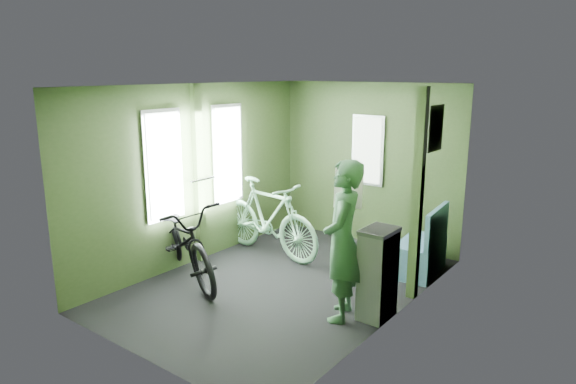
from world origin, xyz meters
name	(u,v)px	position (x,y,z in m)	size (l,w,h in m)	color
room	(282,163)	(-0.04, 0.04, 1.44)	(4.00, 4.02, 2.31)	black
bicycle_black	(186,279)	(-1.03, -0.58, 0.00)	(0.67, 1.93, 1.01)	black
bicycle_mint	(269,255)	(-0.77, 0.67, 0.00)	(0.50, 1.75, 1.05)	#95DFB2
passenger	(343,241)	(0.97, -0.28, 0.82)	(0.58, 0.73, 1.63)	#325D3C
waste_box	(378,274)	(1.26, -0.07, 0.47)	(0.28, 0.39, 0.94)	gray
bench_seat	(421,253)	(1.14, 1.32, 0.25)	(0.53, 0.86, 0.86)	#33526C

